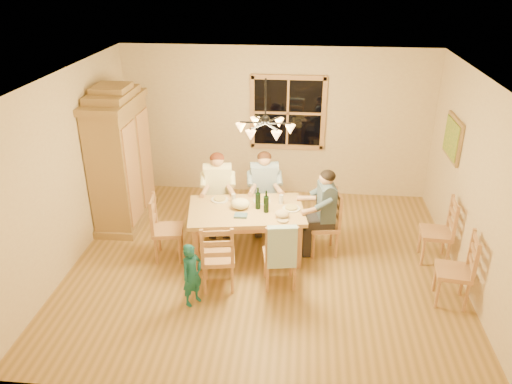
# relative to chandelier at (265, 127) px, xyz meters

# --- Properties ---
(floor) EXTENTS (5.50, 5.50, 0.00)m
(floor) POSITION_rel_chandelier_xyz_m (0.00, 0.00, -2.08)
(floor) COLOR olive
(floor) RESTS_ON ground
(ceiling) EXTENTS (5.50, 5.00, 0.02)m
(ceiling) POSITION_rel_chandelier_xyz_m (0.00, 0.00, 0.62)
(ceiling) COLOR white
(ceiling) RESTS_ON wall_back
(wall_back) EXTENTS (5.50, 0.02, 2.70)m
(wall_back) POSITION_rel_chandelier_xyz_m (0.00, 2.50, -0.73)
(wall_back) COLOR beige
(wall_back) RESTS_ON floor
(wall_left) EXTENTS (0.02, 5.00, 2.70)m
(wall_left) POSITION_rel_chandelier_xyz_m (-2.75, 0.00, -0.73)
(wall_left) COLOR beige
(wall_left) RESTS_ON floor
(wall_right) EXTENTS (0.02, 5.00, 2.70)m
(wall_right) POSITION_rel_chandelier_xyz_m (2.75, 0.00, -0.73)
(wall_right) COLOR beige
(wall_right) RESTS_ON floor
(window) EXTENTS (1.30, 0.06, 1.30)m
(window) POSITION_rel_chandelier_xyz_m (0.20, 2.47, -0.53)
(window) COLOR black
(window) RESTS_ON wall_back
(painting) EXTENTS (0.06, 0.78, 0.64)m
(painting) POSITION_rel_chandelier_xyz_m (2.71, 1.20, -0.48)
(painting) COLOR olive
(painting) RESTS_ON wall_right
(chandelier) EXTENTS (0.77, 0.68, 0.71)m
(chandelier) POSITION_rel_chandelier_xyz_m (0.00, 0.00, 0.00)
(chandelier) COLOR black
(chandelier) RESTS_ON ceiling
(armoire) EXTENTS (0.66, 1.40, 2.30)m
(armoire) POSITION_rel_chandelier_xyz_m (-2.42, 1.11, -1.02)
(armoire) COLOR olive
(armoire) RESTS_ON floor
(dining_table) EXTENTS (1.79, 1.26, 0.76)m
(dining_table) POSITION_rel_chandelier_xyz_m (-0.28, 0.22, -1.42)
(dining_table) COLOR tan
(dining_table) RESTS_ON floor
(chair_far_left) EXTENTS (0.50, 0.49, 0.99)m
(chair_far_left) POSITION_rel_chandelier_xyz_m (-0.81, 0.92, -1.77)
(chair_far_left) COLOR #AD7C4C
(chair_far_left) RESTS_ON floor
(chair_far_right) EXTENTS (0.50, 0.49, 0.99)m
(chair_far_right) POSITION_rel_chandelier_xyz_m (-0.09, 1.04, -1.77)
(chair_far_right) COLOR #AD7C4C
(chair_far_right) RESTS_ON floor
(chair_near_left) EXTENTS (0.50, 0.49, 0.99)m
(chair_near_left) POSITION_rel_chandelier_xyz_m (-0.57, -0.61, -1.77)
(chair_near_left) COLOR #AD7C4C
(chair_near_left) RESTS_ON floor
(chair_near_right) EXTENTS (0.50, 0.49, 0.99)m
(chair_near_right) POSITION_rel_chandelier_xyz_m (0.25, -0.48, -1.77)
(chair_near_right) COLOR #AD7C4C
(chair_near_right) RESTS_ON floor
(chair_end_left) EXTENTS (0.49, 0.50, 0.99)m
(chair_end_left) POSITION_rel_chandelier_xyz_m (-1.41, 0.04, -1.77)
(chair_end_left) COLOR #AD7C4C
(chair_end_left) RESTS_ON floor
(chair_end_right) EXTENTS (0.49, 0.50, 0.99)m
(chair_end_right) POSITION_rel_chandelier_xyz_m (0.84, 0.41, -1.77)
(chair_end_right) COLOR #AD7C4C
(chair_end_right) RESTS_ON floor
(adult_woman) EXTENTS (0.44, 0.48, 0.87)m
(adult_woman) POSITION_rel_chandelier_xyz_m (-0.81, 0.92, -1.24)
(adult_woman) COLOR #F3F0BC
(adult_woman) RESTS_ON floor
(adult_plaid_man) EXTENTS (0.44, 0.48, 0.87)m
(adult_plaid_man) POSITION_rel_chandelier_xyz_m (-0.09, 1.04, -1.24)
(adult_plaid_man) COLOR #315787
(adult_plaid_man) RESTS_ON floor
(adult_slate_man) EXTENTS (0.48, 0.44, 0.87)m
(adult_slate_man) POSITION_rel_chandelier_xyz_m (0.84, 0.41, -1.24)
(adult_slate_man) COLOR #44586D
(adult_slate_man) RESTS_ON floor
(towel) EXTENTS (0.39, 0.16, 0.58)m
(towel) POSITION_rel_chandelier_xyz_m (0.28, -0.67, -1.38)
(towel) COLOR #A2C7DC
(towel) RESTS_ON chair_near_right
(wine_bottle_a) EXTENTS (0.08, 0.08, 0.33)m
(wine_bottle_a) POSITION_rel_chandelier_xyz_m (-0.12, 0.26, -1.15)
(wine_bottle_a) COLOR black
(wine_bottle_a) RESTS_ON dining_table
(wine_bottle_b) EXTENTS (0.08, 0.08, 0.33)m
(wine_bottle_b) POSITION_rel_chandelier_xyz_m (0.01, 0.17, -1.15)
(wine_bottle_b) COLOR black
(wine_bottle_b) RESTS_ON dining_table
(plate_woman) EXTENTS (0.26, 0.26, 0.02)m
(plate_woman) POSITION_rel_chandelier_xyz_m (-0.71, 0.47, -1.31)
(plate_woman) COLOR white
(plate_woman) RESTS_ON dining_table
(plate_plaid) EXTENTS (0.26, 0.26, 0.02)m
(plate_plaid) POSITION_rel_chandelier_xyz_m (-0.08, 0.49, -1.31)
(plate_plaid) COLOR white
(plate_plaid) RESTS_ON dining_table
(plate_slate) EXTENTS (0.26, 0.26, 0.02)m
(plate_slate) POSITION_rel_chandelier_xyz_m (0.36, 0.28, -1.31)
(plate_slate) COLOR white
(plate_slate) RESTS_ON dining_table
(wine_glass_a) EXTENTS (0.06, 0.06, 0.14)m
(wine_glass_a) POSITION_rel_chandelier_xyz_m (-0.50, 0.42, -1.25)
(wine_glass_a) COLOR silver
(wine_glass_a) RESTS_ON dining_table
(wine_glass_b) EXTENTS (0.06, 0.06, 0.14)m
(wine_glass_b) POSITION_rel_chandelier_xyz_m (0.21, 0.45, -1.25)
(wine_glass_b) COLOR silver
(wine_glass_b) RESTS_ON dining_table
(cap) EXTENTS (0.20, 0.20, 0.11)m
(cap) POSITION_rel_chandelier_xyz_m (0.24, 0.02, -1.26)
(cap) COLOR tan
(cap) RESTS_ON dining_table
(napkin) EXTENTS (0.20, 0.17, 0.03)m
(napkin) POSITION_rel_chandelier_xyz_m (-0.33, -0.01, -1.30)
(napkin) COLOR slate
(napkin) RESTS_ON dining_table
(cloth_bundle) EXTENTS (0.28, 0.22, 0.15)m
(cloth_bundle) POSITION_rel_chandelier_xyz_m (-0.37, 0.23, -1.24)
(cloth_bundle) COLOR beige
(cloth_bundle) RESTS_ON dining_table
(child) EXTENTS (0.35, 0.37, 0.86)m
(child) POSITION_rel_chandelier_xyz_m (-0.83, -1.00, -1.65)
(child) COLOR #175F69
(child) RESTS_ON floor
(chair_spare_front) EXTENTS (0.48, 0.49, 0.99)m
(chair_spare_front) POSITION_rel_chandelier_xyz_m (2.45, -0.64, -1.77)
(chair_spare_front) COLOR #AD7C4C
(chair_spare_front) RESTS_ON floor
(chair_spare_back) EXTENTS (0.45, 0.47, 0.99)m
(chair_spare_back) POSITION_rel_chandelier_xyz_m (2.45, 0.34, -1.77)
(chair_spare_back) COLOR #AD7C4C
(chair_spare_back) RESTS_ON floor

